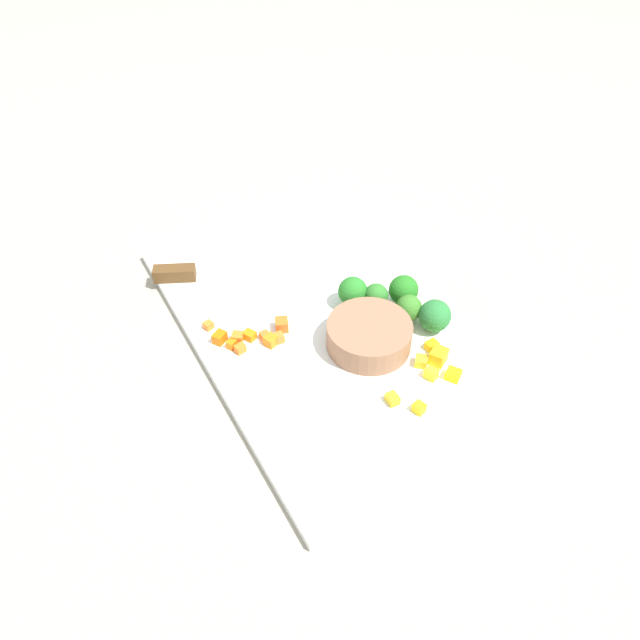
% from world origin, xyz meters
% --- Properties ---
extents(ground_plane, '(4.00, 4.00, 0.00)m').
position_xyz_m(ground_plane, '(0.00, 0.00, 0.00)').
color(ground_plane, '#9C9684').
extents(cutting_board, '(0.53, 0.32, 0.01)m').
position_xyz_m(cutting_board, '(0.00, 0.00, 0.01)').
color(cutting_board, white).
rests_on(cutting_board, ground_plane).
extents(prep_bowl, '(0.11, 0.11, 0.04)m').
position_xyz_m(prep_bowl, '(0.06, 0.04, 0.03)').
color(prep_bowl, '#926549').
rests_on(prep_bowl, cutting_board).
extents(chef_knife, '(0.15, 0.28, 0.02)m').
position_xyz_m(chef_knife, '(-0.16, -0.07, 0.02)').
color(chef_knife, silver).
rests_on(chef_knife, cutting_board).
extents(carrot_dice_0, '(0.01, 0.01, 0.01)m').
position_xyz_m(carrot_dice_0, '(-0.00, -0.06, 0.02)').
color(carrot_dice_0, orange).
rests_on(carrot_dice_0, cutting_board).
extents(carrot_dice_1, '(0.02, 0.02, 0.01)m').
position_xyz_m(carrot_dice_1, '(-0.04, -0.13, 0.02)').
color(carrot_dice_1, orange).
rests_on(carrot_dice_1, cutting_board).
extents(carrot_dice_2, '(0.02, 0.02, 0.01)m').
position_xyz_m(carrot_dice_2, '(-0.02, -0.09, 0.02)').
color(carrot_dice_2, orange).
rests_on(carrot_dice_2, cutting_board).
extents(carrot_dice_3, '(0.02, 0.02, 0.01)m').
position_xyz_m(carrot_dice_3, '(-0.03, -0.11, 0.02)').
color(carrot_dice_3, orange).
rests_on(carrot_dice_3, cutting_board).
extents(carrot_dice_4, '(0.01, 0.01, 0.01)m').
position_xyz_m(carrot_dice_4, '(-0.01, -0.07, 0.02)').
color(carrot_dice_4, orange).
rests_on(carrot_dice_4, cutting_board).
extents(carrot_dice_5, '(0.01, 0.01, 0.01)m').
position_xyz_m(carrot_dice_5, '(-0.07, -0.13, 0.02)').
color(carrot_dice_5, orange).
rests_on(carrot_dice_5, cutting_board).
extents(carrot_dice_6, '(0.02, 0.02, 0.01)m').
position_xyz_m(carrot_dice_6, '(-0.00, -0.07, 0.02)').
color(carrot_dice_6, orange).
rests_on(carrot_dice_6, cutting_board).
extents(carrot_dice_7, '(0.01, 0.01, 0.01)m').
position_xyz_m(carrot_dice_7, '(-0.02, -0.12, 0.02)').
color(carrot_dice_7, orange).
rests_on(carrot_dice_7, cutting_board).
extents(carrot_dice_8, '(0.02, 0.02, 0.02)m').
position_xyz_m(carrot_dice_8, '(-0.02, -0.05, 0.02)').
color(carrot_dice_8, orange).
rests_on(carrot_dice_8, cutting_board).
extents(carrot_dice_9, '(0.01, 0.01, 0.01)m').
position_xyz_m(carrot_dice_9, '(-0.01, -0.11, 0.02)').
color(carrot_dice_9, orange).
rests_on(carrot_dice_9, cutting_board).
extents(pepper_dice_0, '(0.02, 0.02, 0.01)m').
position_xyz_m(pepper_dice_0, '(0.15, 0.07, 0.02)').
color(pepper_dice_0, yellow).
rests_on(pepper_dice_0, cutting_board).
extents(pepper_dice_1, '(0.03, 0.03, 0.02)m').
position_xyz_m(pepper_dice_1, '(0.13, 0.10, 0.02)').
color(pepper_dice_1, yellow).
rests_on(pepper_dice_1, cutting_board).
extents(pepper_dice_2, '(0.02, 0.01, 0.01)m').
position_xyz_m(pepper_dice_2, '(0.18, 0.03, 0.02)').
color(pepper_dice_2, yellow).
rests_on(pepper_dice_2, cutting_board).
extents(pepper_dice_3, '(0.02, 0.01, 0.01)m').
position_xyz_m(pepper_dice_3, '(0.16, 0.01, 0.02)').
color(pepper_dice_3, yellow).
rests_on(pepper_dice_3, cutting_board).
extents(pepper_dice_4, '(0.02, 0.02, 0.01)m').
position_xyz_m(pepper_dice_4, '(0.12, 0.08, 0.02)').
color(pepper_dice_4, yellow).
rests_on(pepper_dice_4, cutting_board).
extents(pepper_dice_5, '(0.02, 0.02, 0.01)m').
position_xyz_m(pepper_dice_5, '(0.16, 0.10, 0.02)').
color(pepper_dice_5, yellow).
rests_on(pepper_dice_5, cutting_board).
extents(pepper_dice_6, '(0.01, 0.02, 0.01)m').
position_xyz_m(pepper_dice_6, '(0.11, 0.10, 0.02)').
color(pepper_dice_6, yellow).
rests_on(pepper_dice_6, cutting_board).
extents(broccoli_floret_0, '(0.04, 0.04, 0.04)m').
position_xyz_m(broccoli_floret_0, '(0.05, 0.11, 0.03)').
color(broccoli_floret_0, '#93BD55').
rests_on(broccoli_floret_0, cutting_board).
extents(broccoli_floret_1, '(0.04, 0.04, 0.05)m').
position_xyz_m(broccoli_floret_1, '(-0.01, 0.06, 0.04)').
color(broccoli_floret_1, '#86B667').
rests_on(broccoli_floret_1, cutting_board).
extents(broccoli_floret_2, '(0.04, 0.04, 0.04)m').
position_xyz_m(broccoli_floret_2, '(0.08, 0.13, 0.03)').
color(broccoli_floret_2, '#91AB5E').
rests_on(broccoli_floret_2, cutting_board).
extents(broccoli_floret_3, '(0.03, 0.03, 0.04)m').
position_xyz_m(broccoli_floret_3, '(0.01, 0.08, 0.04)').
color(broccoli_floret_3, '#8BAE56').
rests_on(broccoli_floret_3, cutting_board).
extents(broccoli_floret_4, '(0.04, 0.04, 0.04)m').
position_xyz_m(broccoli_floret_4, '(0.02, 0.12, 0.04)').
color(broccoli_floret_4, '#8EB55A').
rests_on(broccoli_floret_4, cutting_board).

